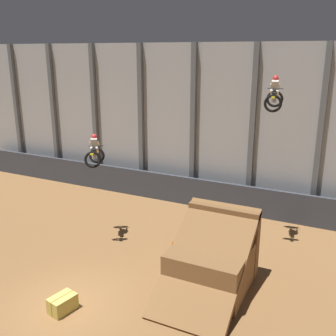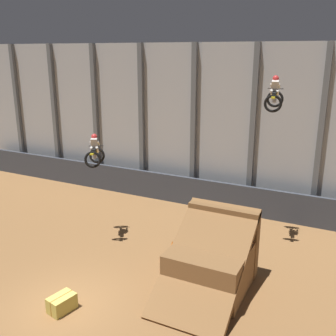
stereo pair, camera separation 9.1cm
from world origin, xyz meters
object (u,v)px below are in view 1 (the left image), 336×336
traffic_cone_near_ramp (172,247)px  hay_bale_trackside (63,304)px  dirt_ramp (213,260)px  rider_bike_right_air (274,96)px  rider_bike_left_air (95,153)px

traffic_cone_near_ramp → hay_bale_trackside: size_ratio=0.58×
dirt_ramp → rider_bike_right_air: (0.95, 4.38, 5.74)m
dirt_ramp → rider_bike_right_air: 7.28m
dirt_ramp → rider_bike_right_air: rider_bike_right_air is taller
rider_bike_right_air → hay_bale_trackside: bearing=-129.9°
hay_bale_trackside → rider_bike_right_air: bearing=58.6°
rider_bike_right_air → traffic_cone_near_ramp: size_ratio=3.09×
traffic_cone_near_ramp → hay_bale_trackside: traffic_cone_near_ramp is taller
rider_bike_right_air → traffic_cone_near_ramp: rider_bike_right_air is taller
rider_bike_left_air → hay_bale_trackside: (2.14, -5.11, -3.91)m
hay_bale_trackside → dirt_ramp: bearing=43.2°
rider_bike_right_air → traffic_cone_near_ramp: bearing=-147.7°
rider_bike_right_air → dirt_ramp: bearing=-110.7°
dirt_ramp → hay_bale_trackside: dirt_ramp is taller
dirt_ramp → hay_bale_trackside: (-4.05, -3.80, -0.73)m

